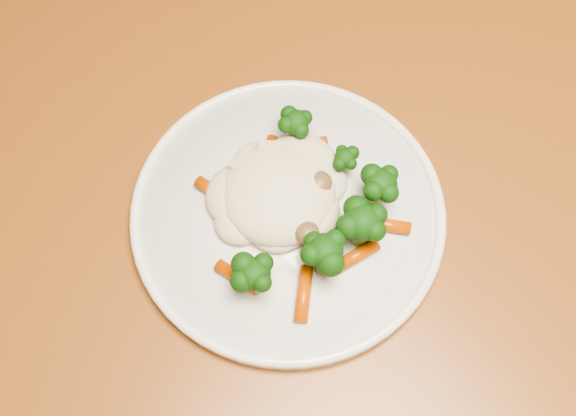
# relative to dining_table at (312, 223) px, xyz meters

# --- Properties ---
(dining_table) EXTENTS (1.47, 1.23, 0.75)m
(dining_table) POSITION_rel_dining_table_xyz_m (0.00, 0.00, 0.00)
(dining_table) COLOR brown
(dining_table) RESTS_ON ground
(plate) EXTENTS (0.29, 0.29, 0.01)m
(plate) POSITION_rel_dining_table_xyz_m (-0.04, -0.01, 0.10)
(plate) COLOR white
(plate) RESTS_ON dining_table
(meal) EXTENTS (0.19, 0.18, 0.05)m
(meal) POSITION_rel_dining_table_xyz_m (-0.03, -0.02, 0.13)
(meal) COLOR beige
(meal) RESTS_ON plate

